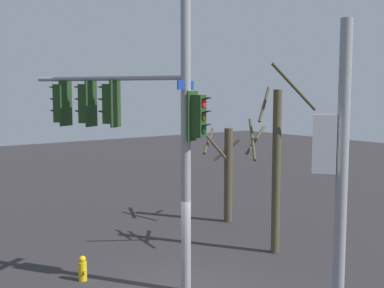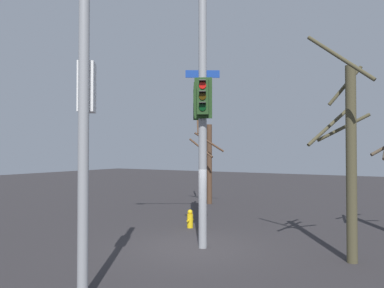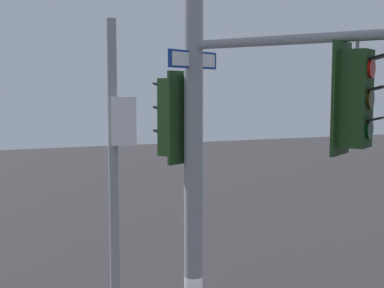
% 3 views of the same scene
% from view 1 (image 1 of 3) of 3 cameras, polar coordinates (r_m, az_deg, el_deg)
% --- Properties ---
extents(main_signal_pole_assembly, '(5.98, 3.51, 9.57)m').
position_cam_1_polar(main_signal_pole_assembly, '(13.04, -5.32, 5.03)').
color(main_signal_pole_assembly, gray).
rests_on(main_signal_pole_assembly, ground).
extents(secondary_pole_assembly, '(0.64, 0.57, 6.69)m').
position_cam_1_polar(secondary_pole_assembly, '(9.32, 16.48, -4.55)').
color(secondary_pole_assembly, gray).
rests_on(secondary_pole_assembly, ground).
extents(fire_hydrant, '(0.38, 0.24, 0.73)m').
position_cam_1_polar(fire_hydrant, '(14.70, -12.71, -14.10)').
color(fire_hydrant, yellow).
rests_on(fire_hydrant, ground).
extents(bare_tree_across_street, '(2.22, 1.91, 6.28)m').
position_cam_1_polar(bare_tree_across_street, '(16.31, 9.71, -2.42)').
color(bare_tree_across_street, '#48432D').
rests_on(bare_tree_across_street, ground).
extents(bare_tree_corner, '(1.92, 2.04, 3.92)m').
position_cam_1_polar(bare_tree_corner, '(20.20, 4.08, -3.21)').
color(bare_tree_corner, '#4A3E30').
rests_on(bare_tree_corner, ground).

